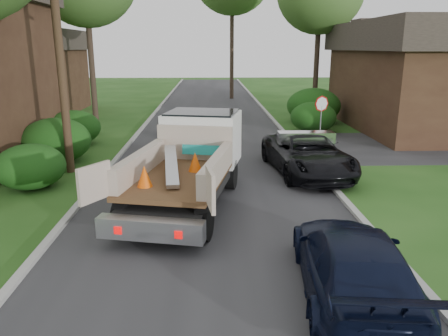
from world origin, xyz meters
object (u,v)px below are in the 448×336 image
house_left_far (28,70)px  navy_suv (353,264)px  utility_pole (58,33)px  stop_sign (321,111)px  flatbed_truck (194,154)px  house_right (434,74)px  black_pickup (307,154)px

house_left_far → navy_suv: house_left_far is taller
navy_suv → utility_pole: bearing=-42.2°
stop_sign → flatbed_truck: flatbed_truck is taller
stop_sign → utility_pole: utility_pole is taller
utility_pole → flatbed_truck: (4.87, -2.94, -3.77)m
utility_pole → navy_suv: 12.95m
house_right → flatbed_truck: 18.21m
house_left_far → navy_suv: (16.10, -26.09, -2.35)m
house_left_far → house_right: house_right is taller
house_right → black_pickup: house_right is taller
house_right → house_left_far: bearing=163.2°
house_right → black_pickup: bearing=-134.7°
stop_sign → utility_pole: size_ratio=0.25×
utility_pole → navy_suv: bearing=-48.3°
black_pickup → stop_sign: bearing=64.2°
flatbed_truck → navy_suv: 6.96m
house_left_far → black_pickup: bearing=-45.7°
utility_pole → house_right: utility_pole is taller
house_right → flatbed_truck: house_right is taller
house_left_far → navy_suv: bearing=-58.3°
house_left_far → black_pickup: size_ratio=1.39×
stop_sign → house_right: bearing=32.7°
house_left_far → black_pickup: 24.57m
flatbed_truck → navy_suv: (3.21, -6.13, -0.70)m
navy_suv → flatbed_truck: bearing=-56.2°
flatbed_truck → stop_sign: bearing=62.0°
stop_sign → navy_suv: (-2.60, -13.09, -1.08)m
stop_sign → house_right: house_right is taller
house_right → flatbed_truck: (-13.61, -11.96, -1.76)m
house_left_far → navy_suv: size_ratio=1.56×
flatbed_truck → black_pickup: size_ratio=1.33×
house_left_far → flatbed_truck: house_left_far is taller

